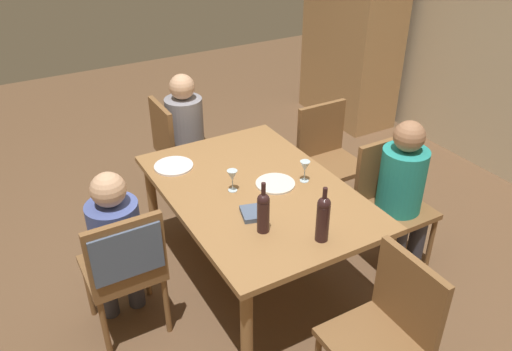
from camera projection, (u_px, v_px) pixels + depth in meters
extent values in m
plane|color=brown|center=(256.00, 274.00, 3.72)|extent=(10.00, 10.00, 0.00)
cube|color=#A87F51|center=(353.00, 26.00, 5.58)|extent=(1.10, 0.56, 2.10)
cube|color=olive|center=(256.00, 191.00, 3.35)|extent=(1.63, 1.10, 0.04)
cylinder|color=olive|center=(153.00, 203.00, 3.89)|extent=(0.07, 0.07, 0.69)
cylinder|color=olive|center=(247.00, 336.00, 2.78)|extent=(0.07, 0.07, 0.69)
cylinder|color=olive|center=(262.00, 171.00, 4.30)|extent=(0.07, 0.07, 0.69)
cylinder|color=olive|center=(382.00, 276.00, 3.19)|extent=(0.07, 0.07, 0.69)
cylinder|color=brown|center=(89.00, 289.00, 3.27)|extent=(0.04, 0.04, 0.44)
cylinder|color=brown|center=(146.00, 269.00, 3.43)|extent=(0.04, 0.04, 0.44)
cylinder|color=brown|center=(105.00, 329.00, 2.99)|extent=(0.04, 0.04, 0.44)
cylinder|color=brown|center=(167.00, 305.00, 3.15)|extent=(0.04, 0.04, 0.44)
cube|color=brown|center=(122.00, 267.00, 3.09)|extent=(0.44, 0.44, 0.04)
cube|color=brown|center=(127.00, 255.00, 2.81)|extent=(0.04, 0.44, 0.44)
cube|color=#4C5B75|center=(126.00, 252.00, 2.80)|extent=(0.07, 0.40, 0.31)
cylinder|color=brown|center=(430.00, 244.00, 3.66)|extent=(0.04, 0.04, 0.44)
cylinder|color=brown|center=(390.00, 261.00, 3.50)|extent=(0.04, 0.04, 0.44)
cylinder|color=brown|center=(394.00, 217.00, 3.95)|extent=(0.04, 0.04, 0.44)
cylinder|color=brown|center=(355.00, 231.00, 3.79)|extent=(0.04, 0.04, 0.44)
cube|color=brown|center=(397.00, 210.00, 3.60)|extent=(0.44, 0.44, 0.04)
cube|color=brown|center=(382.00, 168.00, 3.63)|extent=(0.04, 0.44, 0.44)
cylinder|color=brown|center=(200.00, 160.00, 4.71)|extent=(0.04, 0.04, 0.44)
cylinder|color=brown|center=(218.00, 179.00, 4.43)|extent=(0.04, 0.04, 0.44)
cylinder|color=brown|center=(161.00, 170.00, 4.55)|extent=(0.04, 0.04, 0.44)
cylinder|color=brown|center=(177.00, 190.00, 4.27)|extent=(0.04, 0.04, 0.44)
cube|color=brown|center=(187.00, 150.00, 4.37)|extent=(0.44, 0.44, 0.04)
cube|color=brown|center=(162.00, 130.00, 4.16)|extent=(0.44, 0.04, 0.44)
cylinder|color=brown|center=(364.00, 195.00, 4.21)|extent=(0.04, 0.04, 0.44)
cylinder|color=brown|center=(326.00, 208.00, 4.05)|extent=(0.04, 0.04, 0.44)
cylinder|color=brown|center=(336.00, 174.00, 4.49)|extent=(0.04, 0.04, 0.44)
cylinder|color=brown|center=(300.00, 186.00, 4.33)|extent=(0.04, 0.04, 0.44)
cube|color=brown|center=(333.00, 165.00, 4.15)|extent=(0.44, 0.44, 0.04)
cube|color=brown|center=(321.00, 129.00, 4.17)|extent=(0.04, 0.44, 0.44)
cylinder|color=brown|center=(371.00, 336.00, 2.94)|extent=(0.04, 0.04, 0.44)
cube|color=brown|center=(373.00, 344.00, 2.59)|extent=(0.44, 0.44, 0.04)
cube|color=brown|center=(409.00, 295.00, 2.55)|extent=(0.44, 0.04, 0.44)
cylinder|color=#33333D|center=(106.00, 287.00, 3.27)|extent=(0.11, 0.11, 0.46)
cylinder|color=#33333D|center=(134.00, 278.00, 3.34)|extent=(0.11, 0.11, 0.46)
cylinder|color=#475699|center=(117.00, 237.00, 2.97)|extent=(0.30, 0.30, 0.46)
sphere|color=tan|center=(108.00, 190.00, 2.80)|extent=(0.20, 0.20, 0.20)
cylinder|color=#33333D|center=(416.00, 243.00, 3.65)|extent=(0.11, 0.11, 0.46)
cylinder|color=#33333D|center=(396.00, 252.00, 3.57)|extent=(0.11, 0.11, 0.46)
cylinder|color=teal|center=(402.00, 181.00, 3.48)|extent=(0.31, 0.31, 0.48)
sphere|color=#996B4C|center=(409.00, 136.00, 3.30)|extent=(0.21, 0.21, 0.21)
cylinder|color=#33333D|center=(199.00, 165.00, 4.62)|extent=(0.11, 0.11, 0.46)
cylinder|color=#33333D|center=(208.00, 174.00, 4.48)|extent=(0.11, 0.11, 0.46)
cylinder|color=gray|center=(185.00, 125.00, 4.25)|extent=(0.31, 0.31, 0.47)
sphere|color=tan|center=(182.00, 87.00, 4.07)|extent=(0.20, 0.20, 0.20)
cylinder|color=black|center=(263.00, 216.00, 2.90)|extent=(0.07, 0.07, 0.20)
sphere|color=black|center=(263.00, 200.00, 2.84)|extent=(0.07, 0.07, 0.07)
cylinder|color=black|center=(263.00, 191.00, 2.81)|extent=(0.03, 0.03, 0.10)
cylinder|color=black|center=(323.00, 223.00, 2.83)|extent=(0.08, 0.08, 0.23)
sphere|color=black|center=(324.00, 204.00, 2.76)|extent=(0.08, 0.08, 0.08)
cylinder|color=black|center=(325.00, 195.00, 2.73)|extent=(0.03, 0.03, 0.09)
cylinder|color=silver|center=(233.00, 190.00, 3.32)|extent=(0.06, 0.06, 0.00)
cylinder|color=silver|center=(233.00, 185.00, 3.30)|extent=(0.01, 0.01, 0.07)
cone|color=silver|center=(232.00, 176.00, 3.27)|extent=(0.07, 0.07, 0.07)
cylinder|color=silver|center=(304.00, 181.00, 3.42)|extent=(0.06, 0.06, 0.00)
cylinder|color=silver|center=(304.00, 176.00, 3.40)|extent=(0.01, 0.01, 0.07)
cone|color=silver|center=(305.00, 166.00, 3.37)|extent=(0.07, 0.07, 0.07)
cylinder|color=silver|center=(275.00, 184.00, 3.38)|extent=(0.26, 0.26, 0.01)
cylinder|color=white|center=(174.00, 166.00, 3.58)|extent=(0.27, 0.27, 0.01)
cube|color=#4C5B75|center=(252.00, 213.00, 3.08)|extent=(0.19, 0.16, 0.03)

